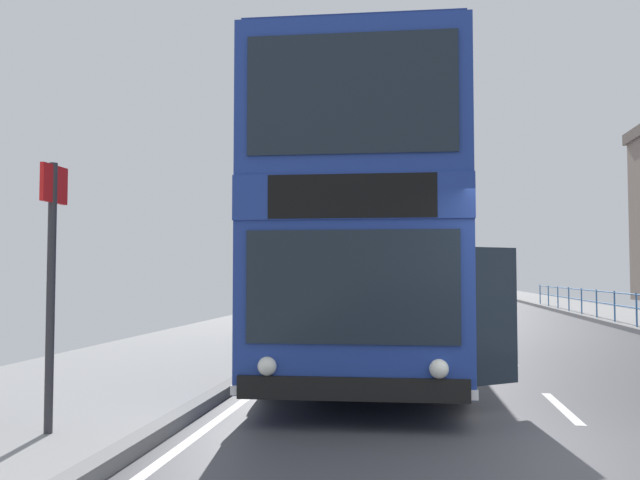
# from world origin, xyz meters

# --- Properties ---
(ground) EXTENTS (15.80, 140.00, 0.20)m
(ground) POSITION_xyz_m (-0.72, -0.00, 0.04)
(ground) COLOR #444449
(double_decker_bus_main) EXTENTS (3.43, 10.78, 4.45)m
(double_decker_bus_main) POSITION_xyz_m (-2.53, 6.20, 2.33)
(double_decker_bus_main) COLOR navy
(double_decker_bus_main) RESTS_ON ground
(bus_stop_sign_near) EXTENTS (0.08, 0.44, 2.55)m
(bus_stop_sign_near) POSITION_xyz_m (-5.17, -0.07, 1.71)
(bus_stop_sign_near) COLOR #2D2D33
(bus_stop_sign_near) RESTS_ON ground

